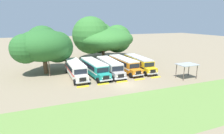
{
  "coord_description": "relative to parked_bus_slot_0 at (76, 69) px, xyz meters",
  "views": [
    {
      "loc": [
        -13.14,
        -26.55,
        10.37
      ],
      "look_at": [
        0.0,
        6.44,
        1.6
      ],
      "focal_mm": 29.87,
      "sensor_mm": 36.0,
      "label": 1
    }
  ],
  "objects": [
    {
      "name": "secondary_tree",
      "position": [
        -5.1,
        5.3,
        4.04
      ],
      "size": [
        12.06,
        10.38,
        9.52
      ],
      "color": "brown",
      "rests_on": "ground_plane"
    },
    {
      "name": "utility_pole",
      "position": [
        -4.63,
        2.24,
        1.8
      ],
      "size": [
        1.8,
        0.2,
        6.28
      ],
      "color": "brown",
      "rests_on": "ground_plane"
    },
    {
      "name": "parked_bus_slot_2",
      "position": [
        6.77,
        -0.44,
        0.0
      ],
      "size": [
        2.78,
        10.85,
        2.82
      ],
      "rotation": [
        0.0,
        0.0,
        -1.58
      ],
      "color": "#9E9993",
      "rests_on": "ground_plane"
    },
    {
      "name": "foreground_grass_strip",
      "position": [
        6.89,
        -17.3,
        -1.58
      ],
      "size": [
        80.0,
        11.24,
        0.01
      ],
      "primitive_type": "cube",
      "color": "olive",
      "rests_on": "ground_plane"
    },
    {
      "name": "curb_wheelstop_4",
      "position": [
        13.87,
        -6.29,
        -1.51
      ],
      "size": [
        2.0,
        0.36,
        0.15
      ],
      "primitive_type": "cube",
      "color": "yellow",
      "rests_on": "ground_plane"
    },
    {
      "name": "parked_bus_slot_3",
      "position": [
        10.29,
        0.28,
        0.0
      ],
      "size": [
        3.18,
        10.91,
        2.82
      ],
      "rotation": [
        0.0,
        0.0,
        -1.52
      ],
      "color": "orange",
      "rests_on": "ground_plane"
    },
    {
      "name": "curb_wheelstop_3",
      "position": [
        10.38,
        -6.29,
        -1.51
      ],
      "size": [
        2.0,
        0.36,
        0.15
      ],
      "primitive_type": "cube",
      "color": "yellow",
      "rests_on": "ground_plane"
    },
    {
      "name": "curb_wheelstop_0",
      "position": [
        -0.09,
        -6.29,
        -1.51
      ],
      "size": [
        2.0,
        0.36,
        0.15
      ],
      "primitive_type": "cube",
      "color": "yellow",
      "rests_on": "ground_plane"
    },
    {
      "name": "ground_plane",
      "position": [
        6.89,
        -7.93,
        -1.58
      ],
      "size": [
        220.0,
        220.0,
        0.0
      ],
      "primitive_type": "plane",
      "color": "#84755B"
    },
    {
      "name": "parked_bus_slot_1",
      "position": [
        3.57,
        -0.43,
        0.0
      ],
      "size": [
        3.34,
        10.94,
        2.82
      ],
      "rotation": [
        0.0,
        0.0,
        -1.5
      ],
      "color": "teal",
      "rests_on": "ground_plane"
    },
    {
      "name": "parked_bus_slot_4",
      "position": [
        13.84,
        0.14,
        0.0
      ],
      "size": [
        2.95,
        10.87,
        2.82
      ],
      "rotation": [
        0.0,
        0.0,
        -1.6
      ],
      "color": "yellow",
      "rests_on": "ground_plane"
    },
    {
      "name": "waiting_shelter",
      "position": [
        18.85,
        -8.72,
        0.87
      ],
      "size": [
        3.6,
        2.6,
        2.72
      ],
      "color": "brown",
      "rests_on": "ground_plane"
    },
    {
      "name": "parked_bus_slot_0",
      "position": [
        0.0,
        0.0,
        0.0
      ],
      "size": [
        2.78,
        10.85,
        2.82
      ],
      "rotation": [
        0.0,
        0.0,
        -1.56
      ],
      "color": "silver",
      "rests_on": "ground_plane"
    },
    {
      "name": "broad_shade_tree",
      "position": [
        10.11,
        14.18,
        4.36
      ],
      "size": [
        17.59,
        16.93,
        11.6
      ],
      "color": "brown",
      "rests_on": "ground_plane"
    },
    {
      "name": "curb_wheelstop_2",
      "position": [
        6.89,
        -6.29,
        -1.51
      ],
      "size": [
        2.0,
        0.36,
        0.15
      ],
      "primitive_type": "cube",
      "color": "yellow",
      "rests_on": "ground_plane"
    },
    {
      "name": "curb_wheelstop_1",
      "position": [
        3.4,
        -6.29,
        -1.51
      ],
      "size": [
        2.0,
        0.36,
        0.15
      ],
      "primitive_type": "cube",
      "color": "yellow",
      "rests_on": "ground_plane"
    }
  ]
}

